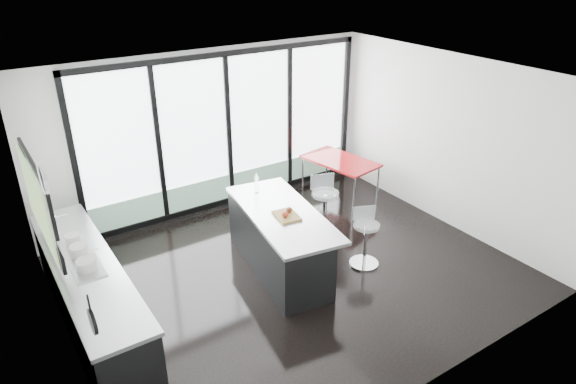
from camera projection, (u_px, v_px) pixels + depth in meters
floor at (294, 273)px, 7.39m from camera, size 6.00×5.00×0.00m
ceiling at (295, 80)px, 6.17m from camera, size 6.00×5.00×0.00m
wall_back at (227, 138)px, 8.82m from camera, size 6.00×0.09×2.80m
wall_front at (441, 277)px, 4.90m from camera, size 6.00×0.00×2.80m
wall_left at (48, 228)px, 5.43m from camera, size 0.26×5.00×2.80m
wall_right at (448, 142)px, 8.27m from camera, size 0.00×5.00×2.80m
counter_cabinets at (91, 296)px, 6.15m from camera, size 0.69×3.24×1.36m
island at (278, 240)px, 7.33m from camera, size 1.25×2.32×1.17m
bar_stool_near at (365, 244)px, 7.44m from camera, size 0.57×0.57×0.68m
bar_stool_far at (325, 214)px, 8.17m from camera, size 0.63×0.63×0.78m
red_table at (340, 178)px, 9.50m from camera, size 1.00×1.47×0.73m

